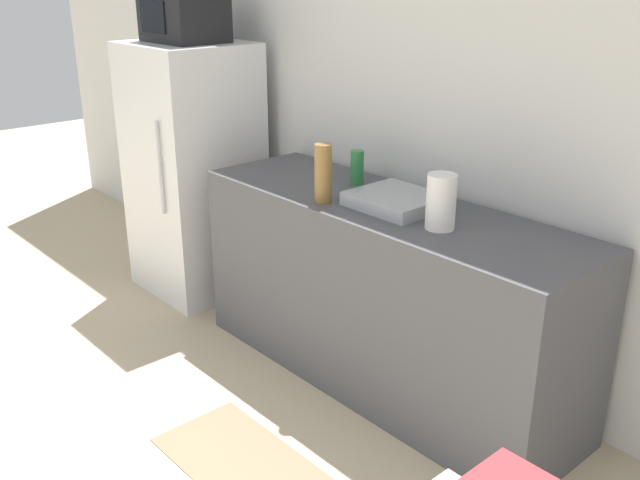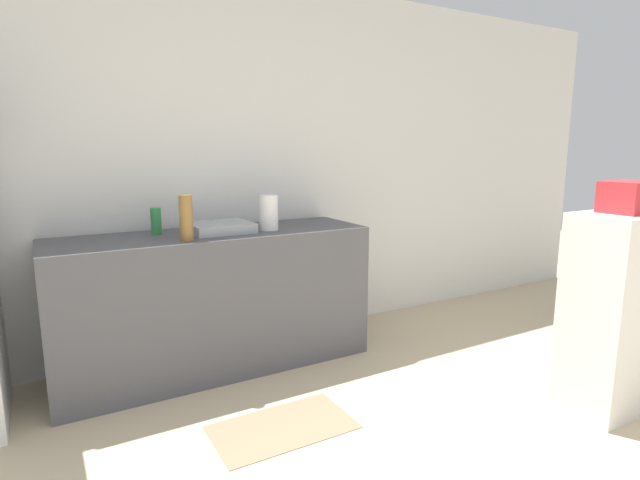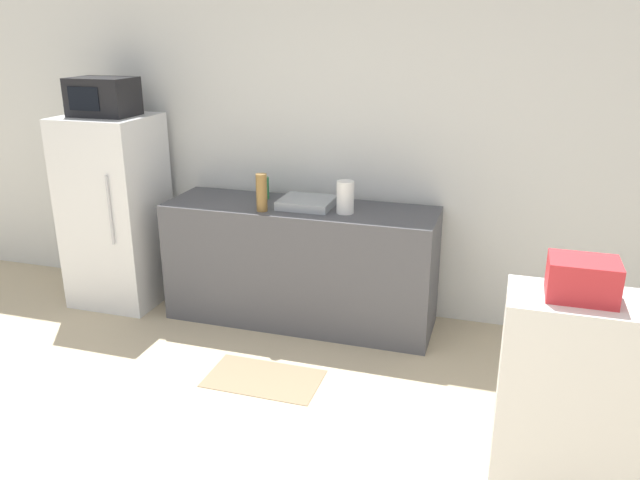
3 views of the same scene
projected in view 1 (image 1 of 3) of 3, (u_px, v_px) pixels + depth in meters
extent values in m
cube|color=silver|center=(450.00, 106.00, 3.26)|extent=(8.00, 0.06, 2.60)
cube|color=silver|center=(194.00, 171.00, 4.27)|extent=(0.67, 0.62, 1.50)
cylinder|color=#B7B7BC|center=(160.00, 168.00, 3.90)|extent=(0.02, 0.02, 0.52)
cube|color=black|center=(184.00, 16.00, 3.95)|extent=(0.46, 0.33, 0.28)
cube|color=black|center=(153.00, 17.00, 3.87)|extent=(0.25, 0.01, 0.17)
cube|color=#4C4C51|center=(384.00, 295.00, 3.35)|extent=(1.99, 0.60, 0.90)
cube|color=#9EA3A8|center=(397.00, 200.00, 3.15)|extent=(0.38, 0.34, 0.06)
cylinder|color=olive|center=(323.00, 173.00, 3.17)|extent=(0.08, 0.08, 0.27)
cylinder|color=#2D7F42|center=(357.00, 167.00, 3.46)|extent=(0.06, 0.06, 0.16)
cylinder|color=white|center=(441.00, 202.00, 2.86)|extent=(0.12, 0.12, 0.23)
cube|color=#937A5B|center=(239.00, 459.00, 2.93)|extent=(0.73, 0.42, 0.01)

